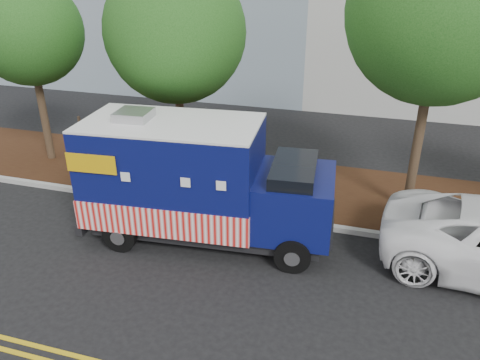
% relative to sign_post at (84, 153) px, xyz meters
% --- Properties ---
extents(ground, '(120.00, 120.00, 0.00)m').
position_rel_sign_post_xyz_m(ground, '(3.15, -1.78, -1.20)').
color(ground, black).
rests_on(ground, ground).
extents(curb, '(120.00, 0.18, 0.15)m').
position_rel_sign_post_xyz_m(curb, '(3.15, -0.38, -1.12)').
color(curb, '#9E9E99').
rests_on(curb, ground).
extents(mulch_strip, '(120.00, 4.00, 0.15)m').
position_rel_sign_post_xyz_m(mulch_strip, '(3.15, 1.72, -1.12)').
color(mulch_strip, black).
rests_on(mulch_strip, ground).
extents(centerline_near, '(120.00, 0.10, 0.01)m').
position_rel_sign_post_xyz_m(centerline_near, '(3.15, -6.23, -1.19)').
color(centerline_near, gold).
rests_on(centerline_near, ground).
extents(centerline_far, '(120.00, 0.10, 0.01)m').
position_rel_sign_post_xyz_m(centerline_far, '(3.15, -6.48, -1.19)').
color(centerline_far, gold).
rests_on(centerline_far, ground).
extents(tree_a, '(3.50, 3.50, 6.32)m').
position_rel_sign_post_xyz_m(tree_a, '(-2.51, 1.51, 3.35)').
color(tree_a, '#38281C').
rests_on(tree_a, ground).
extents(tree_b, '(4.24, 4.24, 6.81)m').
position_rel_sign_post_xyz_m(tree_b, '(2.52, 1.79, 3.48)').
color(tree_b, '#38281C').
rests_on(tree_b, ground).
extents(tree_c, '(4.55, 4.55, 7.82)m').
position_rel_sign_post_xyz_m(tree_c, '(9.73, 1.19, 4.34)').
color(tree_c, '#38281C').
rests_on(tree_c, ground).
extents(sign_post, '(0.06, 0.06, 2.40)m').
position_rel_sign_post_xyz_m(sign_post, '(0.00, 0.00, 0.00)').
color(sign_post, '#473828').
rests_on(sign_post, ground).
extents(food_truck, '(6.54, 2.91, 3.35)m').
position_rel_sign_post_xyz_m(food_truck, '(4.37, -1.65, 0.32)').
color(food_truck, black).
rests_on(food_truck, ground).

